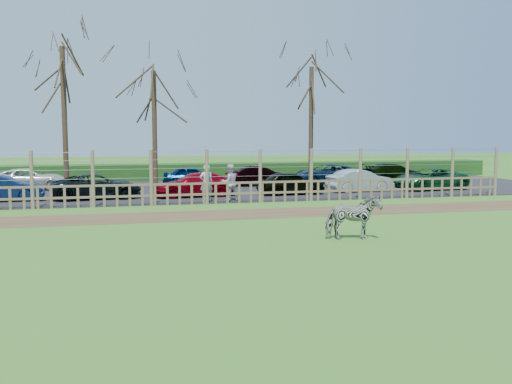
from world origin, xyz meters
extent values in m
plane|color=#629A45|center=(0.00, 0.00, 0.00)|extent=(120.00, 120.00, 0.00)
cube|color=brown|center=(0.00, 4.50, 0.01)|extent=(34.00, 2.80, 0.01)
cube|color=#232326|center=(0.00, 14.50, 0.02)|extent=(44.00, 13.00, 0.04)
cube|color=#1E4716|center=(0.00, 21.50, 0.55)|extent=(46.00, 2.00, 1.10)
cube|color=brown|center=(0.00, 8.00, 0.45)|extent=(30.00, 0.06, 0.10)
cube|color=brown|center=(0.00, 8.00, 0.95)|extent=(30.00, 0.06, 0.10)
cylinder|color=brown|center=(-7.50, 8.00, 1.25)|extent=(0.16, 0.16, 2.50)
cylinder|color=brown|center=(-5.00, 8.00, 1.25)|extent=(0.16, 0.16, 2.50)
cylinder|color=brown|center=(-2.50, 8.00, 1.25)|extent=(0.16, 0.16, 2.50)
cylinder|color=brown|center=(0.00, 8.00, 1.25)|extent=(0.16, 0.16, 2.50)
cylinder|color=brown|center=(2.50, 8.00, 1.25)|extent=(0.16, 0.16, 2.50)
cylinder|color=brown|center=(5.00, 8.00, 1.25)|extent=(0.16, 0.16, 2.50)
cylinder|color=brown|center=(7.50, 8.00, 1.25)|extent=(0.16, 0.16, 2.50)
cylinder|color=brown|center=(10.00, 8.00, 1.25)|extent=(0.16, 0.16, 2.50)
cylinder|color=brown|center=(12.50, 8.00, 1.25)|extent=(0.16, 0.16, 2.50)
cylinder|color=brown|center=(15.00, 8.00, 1.25)|extent=(0.16, 0.16, 2.50)
cylinder|color=gray|center=(0.00, 8.00, 1.25)|extent=(30.00, 0.02, 0.02)
cylinder|color=gray|center=(0.00, 8.00, 1.65)|extent=(30.00, 0.02, 0.02)
cylinder|color=gray|center=(0.00, 8.00, 2.05)|extent=(30.00, 0.02, 0.02)
cylinder|color=gray|center=(0.00, 8.00, 2.40)|extent=(30.00, 0.02, 0.02)
cylinder|color=#3D2B1E|center=(-6.50, 12.50, 3.75)|extent=(0.26, 0.26, 7.50)
cylinder|color=#3D2B1E|center=(-2.00, 13.50, 3.25)|extent=(0.26, 0.26, 6.50)
cylinder|color=#3D2B1E|center=(7.00, 14.00, 3.50)|extent=(0.26, 0.26, 7.00)
imported|color=gray|center=(3.08, -1.58, 0.69)|extent=(1.72, 0.94, 1.39)
imported|color=silver|center=(0.07, 8.70, 0.90)|extent=(0.65, 0.45, 1.72)
imported|color=silver|center=(1.20, 8.74, 0.90)|extent=(0.95, 0.80, 1.72)
sphere|color=black|center=(7.50, 6.56, 0.10)|extent=(0.19, 0.19, 0.19)
sphere|color=black|center=(7.62, 6.56, 0.16)|extent=(0.10, 0.10, 0.10)
imported|color=#0D1F4F|center=(-9.23, 11.01, 0.64)|extent=(3.71, 1.47, 1.20)
imported|color=black|center=(-4.96, 11.01, 0.64)|extent=(4.52, 2.47, 1.20)
imported|color=#980413|center=(-0.19, 10.86, 0.64)|extent=(4.28, 2.07, 1.20)
imported|color=black|center=(4.80, 10.67, 0.64)|extent=(3.59, 1.59, 1.20)
imported|color=#B0C4C8|center=(8.92, 11.27, 0.64)|extent=(3.76, 1.68, 1.20)
imported|color=#114D25|center=(13.16, 11.24, 0.64)|extent=(4.53, 2.50, 1.20)
imported|color=white|center=(-8.84, 16.35, 0.64)|extent=(4.33, 2.02, 1.20)
imported|color=#032353|center=(0.33, 16.22, 0.64)|extent=(3.66, 1.82, 1.20)
imported|color=black|center=(4.40, 15.68, 0.64)|extent=(3.68, 1.39, 1.20)
imported|color=#0E2442|center=(8.89, 16.38, 0.64)|extent=(4.35, 2.07, 1.20)
imported|color=black|center=(13.41, 16.19, 0.64)|extent=(4.24, 1.95, 1.20)
camera|label=1|loc=(-3.76, -17.68, 3.31)|focal=40.00mm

